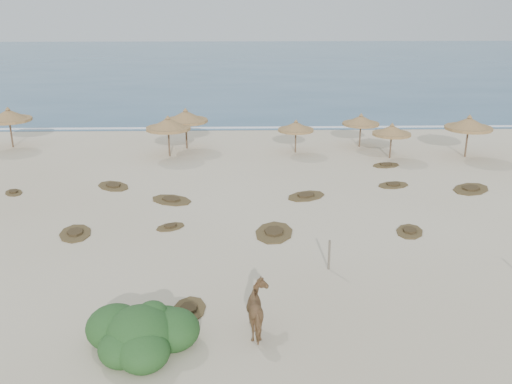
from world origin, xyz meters
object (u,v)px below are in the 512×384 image
(palapa_0, at_px, (9,116))
(horse, at_px, (260,311))
(palapa_1, at_px, (186,117))
(bush, at_px, (141,334))

(palapa_0, height_order, horse, palapa_0)
(palapa_0, bearing_deg, palapa_1, -2.97)
(palapa_1, distance_m, horse, 25.37)
(palapa_0, xyz_separation_m, bush, (14.04, -26.42, -1.85))
(palapa_0, height_order, bush, palapa_0)
(bush, bearing_deg, horse, 12.44)
(palapa_1, height_order, horse, palapa_1)
(palapa_1, height_order, bush, palapa_1)
(horse, bearing_deg, bush, 5.72)
(palapa_0, distance_m, horse, 31.26)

